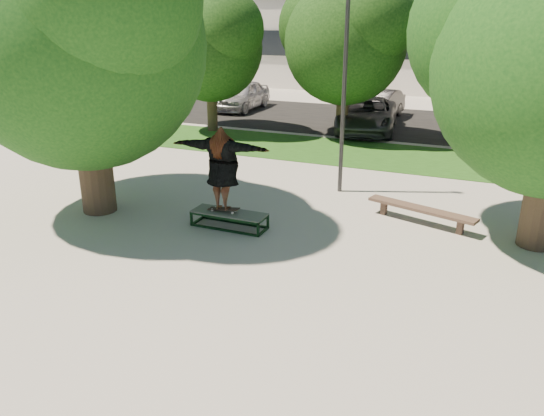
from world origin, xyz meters
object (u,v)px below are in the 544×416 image
at_px(lamppost, 345,79).
at_px(car_grey, 367,115).
at_px(grind_box, 229,220).
at_px(car_dark, 378,105).
at_px(car_silver_a, 242,95).
at_px(car_silver_b, 507,111).
at_px(bench, 421,210).
at_px(tree_left, 79,30).

xyz_separation_m(lamppost, car_grey, (-1.31, 8.50, -2.44)).
bearing_deg(lamppost, grind_box, -113.72).
relative_size(lamppost, car_dark, 1.46).
height_order(car_silver_a, car_grey, car_silver_a).
distance_m(lamppost, grind_box, 5.00).
relative_size(car_grey, car_silver_b, 0.95).
bearing_deg(grind_box, lamppost, 66.28).
bearing_deg(car_silver_b, grind_box, -122.19).
relative_size(car_dark, car_grey, 0.82).
height_order(grind_box, bench, bench).
xyz_separation_m(car_dark, car_silver_b, (5.70, 0.00, 0.09)).
height_order(tree_left, car_grey, tree_left).
xyz_separation_m(tree_left, car_silver_a, (-3.47, 15.32, -3.66)).
bearing_deg(grind_box, car_dark, 89.55).
distance_m(lamppost, car_dark, 11.86).
relative_size(tree_left, car_silver_b, 1.32).
relative_size(grind_box, car_grey, 0.35).
bearing_deg(car_grey, grind_box, -100.37).
bearing_deg(bench, grind_box, -136.61).
relative_size(lamppost, car_grey, 1.20).
bearing_deg(tree_left, car_grey, 72.19).
bearing_deg(car_silver_a, tree_left, -79.08).
bearing_deg(lamppost, car_silver_b, 69.94).
relative_size(car_silver_a, car_dark, 1.06).
bearing_deg(car_grey, car_silver_b, 19.70).
height_order(bench, car_grey, car_grey).
height_order(car_silver_a, car_dark, car_silver_a).
height_order(car_grey, car_silver_b, car_silver_b).
relative_size(tree_left, lamppost, 1.16).
bearing_deg(tree_left, grind_box, 3.41).
distance_m(grind_box, car_grey, 12.20).
relative_size(grind_box, bench, 0.67).
bearing_deg(car_dark, car_silver_b, 5.93).
xyz_separation_m(tree_left, lamppost, (5.29, 3.91, -1.27)).
bearing_deg(car_grey, bench, -78.39).
bearing_deg(car_silver_a, lamppost, -54.34).
distance_m(tree_left, car_silver_a, 16.13).
height_order(car_silver_a, car_silver_b, car_silver_b).
xyz_separation_m(lamppost, car_dark, (-1.50, 11.50, -2.46)).
relative_size(car_silver_a, car_silver_b, 0.83).
xyz_separation_m(grind_box, car_grey, (0.31, 12.19, 0.52)).
xyz_separation_m(lamppost, car_silver_a, (-8.76, 11.42, -2.39)).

